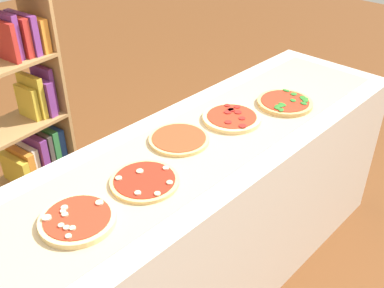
% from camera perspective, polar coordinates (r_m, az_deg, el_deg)
% --- Properties ---
extents(counter, '(2.53, 0.68, 0.90)m').
position_cam_1_polar(counter, '(2.19, 0.00, -10.37)').
color(counter, beige).
rests_on(counter, ground_plane).
extents(parchment_paper, '(2.36, 0.48, 0.00)m').
position_cam_1_polar(parchment_paper, '(1.91, 0.00, -0.48)').
color(parchment_paper, tan).
rests_on(parchment_paper, counter).
extents(pizza_mushroom_0, '(0.26, 0.26, 0.03)m').
position_cam_1_polar(pizza_mushroom_0, '(1.58, -14.32, -9.24)').
color(pizza_mushroom_0, '#E5C17F').
rests_on(pizza_mushroom_0, parchment_paper).
extents(pizza_mushroom_1, '(0.26, 0.26, 0.02)m').
position_cam_1_polar(pizza_mushroom_1, '(1.71, -6.01, -4.67)').
color(pizza_mushroom_1, '#DBB26B').
rests_on(pizza_mushroom_1, parchment_paper).
extents(pizza_plain_2, '(0.26, 0.26, 0.02)m').
position_cam_1_polar(pizza_plain_2, '(1.95, -1.66, 0.63)').
color(pizza_plain_2, '#DBB26B').
rests_on(pizza_plain_2, parchment_paper).
extents(pizza_pepperoni_3, '(0.27, 0.27, 0.03)m').
position_cam_1_polar(pizza_pepperoni_3, '(2.12, 5.06, 3.33)').
color(pizza_pepperoni_3, '#E5C17F').
rests_on(pizza_pepperoni_3, parchment_paper).
extents(pizza_spinach_4, '(0.27, 0.27, 0.03)m').
position_cam_1_polar(pizza_spinach_4, '(2.29, 11.71, 5.16)').
color(pizza_spinach_4, tan).
rests_on(pizza_spinach_4, parchment_paper).
extents(bookshelf, '(0.94, 0.39, 1.45)m').
position_cam_1_polar(bookshelf, '(2.59, -22.29, 0.97)').
color(bookshelf, '#A87A47').
rests_on(bookshelf, ground_plane).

